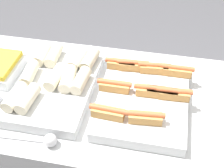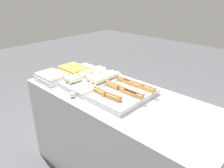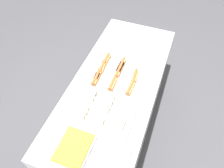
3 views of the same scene
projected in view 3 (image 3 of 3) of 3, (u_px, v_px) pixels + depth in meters
The scene contains 8 objects.
ground_plane at pixel (115, 130), 2.69m from camera, with size 12.00×12.00×0.00m, color #4C4C51.
counter at pixel (115, 110), 2.33m from camera, with size 1.81×0.75×0.93m.
tray_hotdogs at pixel (117, 76), 1.97m from camera, with size 0.40×0.52×0.10m.
tray_wraps at pixel (100, 110), 1.73m from camera, with size 0.33×0.53×0.10m.
tray_side_front at pixel (110, 163), 1.47m from camera, with size 0.29×0.23×0.07m.
tray_side_back at pixel (74, 149), 1.53m from camera, with size 0.29×0.23×0.07m.
serving_spoon_near at pixel (139, 116), 1.71m from camera, with size 0.24×0.05×0.05m.
serving_spoon_far at pixel (71, 95), 1.85m from camera, with size 0.24×0.05×0.05m.
Camera 3 is at (-1.20, -0.41, 2.44)m, focal length 35.00 mm.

